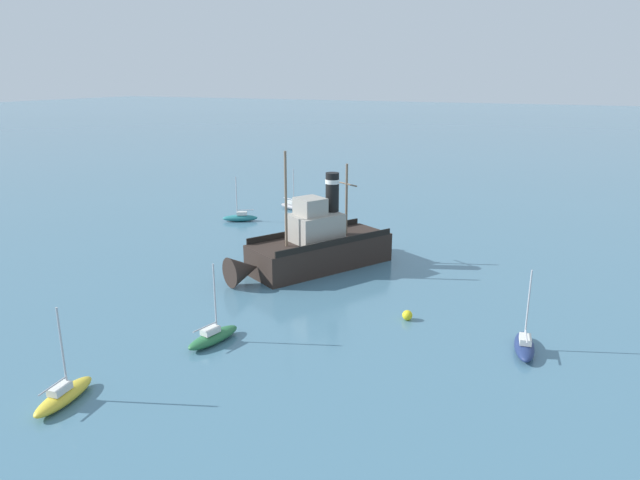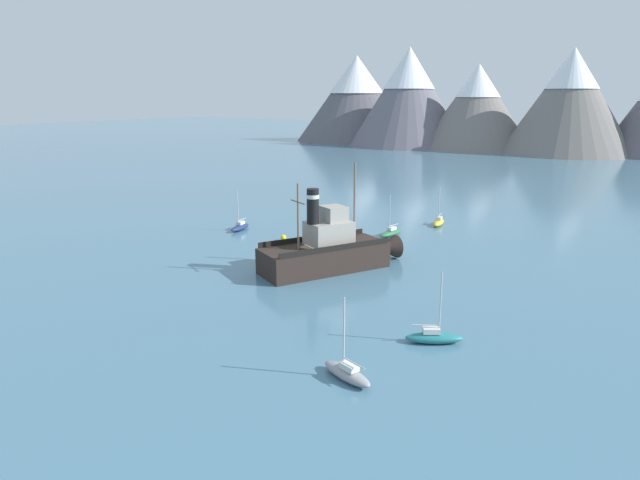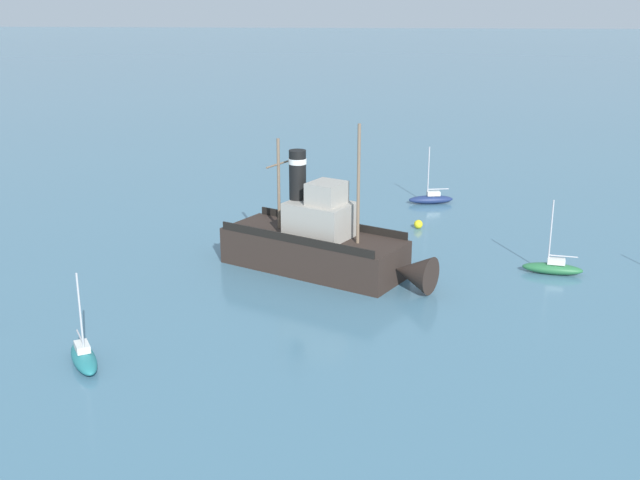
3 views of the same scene
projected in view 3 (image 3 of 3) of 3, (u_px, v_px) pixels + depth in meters
The scene contains 6 objects.
ground_plane at pixel (305, 267), 52.95m from camera, with size 600.00×600.00×0.00m, color #477289.
old_tugboat at pixel (321, 244), 51.66m from camera, with size 9.90×14.24×9.90m.
sailboat_green at pixel (553, 267), 51.61m from camera, with size 1.84×3.94×4.90m.
sailboat_navy at pixel (431, 199), 68.13m from camera, with size 1.68×3.92×4.90m.
sailboat_teal at pixel (84, 357), 39.26m from camera, with size 3.85×2.82×4.90m.
mooring_buoy at pixel (418, 224), 61.20m from camera, with size 0.67×0.67×0.67m, color yellow.
Camera 3 is at (49.70, 4.28, 17.87)m, focal length 45.00 mm.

